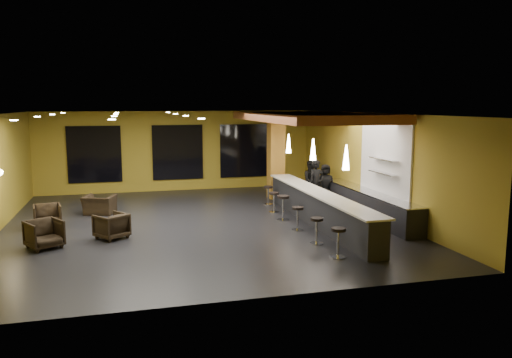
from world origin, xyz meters
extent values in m
cube|color=black|center=(0.00, 0.00, -0.05)|extent=(12.00, 13.00, 0.10)
cube|color=black|center=(0.00, 0.00, 3.55)|extent=(12.00, 13.00, 0.10)
cube|color=olive|center=(0.00, 6.55, 1.75)|extent=(12.00, 0.10, 3.50)
cube|color=olive|center=(0.00, -6.55, 1.75)|extent=(12.00, 0.10, 3.50)
cube|color=olive|center=(6.05, 0.00, 1.75)|extent=(0.10, 13.00, 3.50)
cube|color=#A75930|center=(4.00, 1.00, 3.36)|extent=(3.60, 8.00, 0.28)
cube|color=black|center=(-3.50, 6.44, 1.70)|extent=(2.20, 0.06, 2.40)
cube|color=black|center=(0.00, 6.44, 1.70)|extent=(2.20, 0.06, 2.40)
cube|color=black|center=(3.00, 6.44, 1.70)|extent=(2.20, 0.06, 2.40)
cube|color=white|center=(5.96, -1.00, 2.00)|extent=(0.06, 3.20, 2.40)
cube|color=black|center=(3.65, -1.00, 0.50)|extent=(0.60, 8.00, 1.00)
cube|color=silver|center=(3.65, -1.00, 1.02)|extent=(0.78, 8.10, 0.05)
cube|color=black|center=(5.65, -0.50, 0.43)|extent=(0.70, 6.00, 0.86)
cube|color=silver|center=(5.65, -0.50, 0.89)|extent=(0.72, 6.00, 0.03)
cube|color=silver|center=(5.82, -1.20, 1.60)|extent=(0.30, 1.50, 0.03)
cube|color=silver|center=(5.82, -1.20, 2.05)|extent=(0.30, 1.50, 0.03)
cube|color=#9B6A22|center=(3.65, 3.60, 1.75)|extent=(0.60, 0.60, 3.50)
cone|color=white|center=(3.65, -3.00, 2.35)|extent=(0.20, 0.20, 0.70)
cone|color=white|center=(3.65, -0.50, 2.35)|extent=(0.20, 0.20, 0.70)
cone|color=white|center=(3.65, 2.00, 2.35)|extent=(0.20, 0.20, 0.70)
imported|color=black|center=(4.60, 1.54, 0.88)|extent=(0.73, 0.57, 1.76)
imported|color=black|center=(4.83, 2.66, 0.80)|extent=(0.87, 0.73, 1.61)
imported|color=black|center=(5.13, 1.96, 0.77)|extent=(0.84, 0.64, 1.53)
imported|color=black|center=(-4.41, -1.69, 0.38)|extent=(1.14, 1.14, 0.77)
imported|color=black|center=(-2.70, -1.14, 0.37)|extent=(1.10, 1.11, 0.73)
imported|color=black|center=(-4.65, 0.66, 0.37)|extent=(0.92, 0.94, 0.74)
imported|color=black|center=(-3.18, 2.28, 0.33)|extent=(1.24, 1.16, 0.65)
cylinder|color=silver|center=(2.81, -4.46, 0.01)|extent=(0.39, 0.39, 0.03)
cylinder|color=silver|center=(2.81, -4.46, 0.36)|extent=(0.07, 0.07, 0.68)
cylinder|color=black|center=(2.81, -4.46, 0.72)|extent=(0.37, 0.37, 0.08)
cylinder|color=silver|center=(2.76, -3.16, 0.01)|extent=(0.37, 0.37, 0.03)
cylinder|color=silver|center=(2.76, -3.16, 0.34)|extent=(0.06, 0.06, 0.65)
cylinder|color=black|center=(2.76, -3.16, 0.70)|extent=(0.35, 0.35, 0.07)
cylinder|color=silver|center=(2.75, -1.62, 0.01)|extent=(0.37, 0.37, 0.03)
cylinder|color=silver|center=(2.75, -1.62, 0.34)|extent=(0.06, 0.06, 0.64)
cylinder|color=black|center=(2.75, -1.62, 0.69)|extent=(0.35, 0.35, 0.07)
cylinder|color=silver|center=(2.72, -0.26, 0.02)|extent=(0.42, 0.42, 0.03)
cylinder|color=silver|center=(2.72, -0.26, 0.39)|extent=(0.07, 0.07, 0.74)
cylinder|color=black|center=(2.72, -0.26, 0.79)|extent=(0.40, 0.40, 0.08)
cylinder|color=silver|center=(2.79, 0.97, 0.01)|extent=(0.37, 0.37, 0.03)
cylinder|color=silver|center=(2.79, 0.97, 0.34)|extent=(0.06, 0.06, 0.64)
cylinder|color=black|center=(2.79, 0.97, 0.69)|extent=(0.35, 0.35, 0.07)
cylinder|color=silver|center=(2.97, 2.36, 0.01)|extent=(0.36, 0.36, 0.03)
cylinder|color=silver|center=(2.97, 2.36, 0.34)|extent=(0.06, 0.06, 0.64)
cylinder|color=black|center=(2.97, 2.36, 0.68)|extent=(0.34, 0.34, 0.07)
camera|label=1|loc=(-2.24, -15.59, 3.81)|focal=35.00mm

